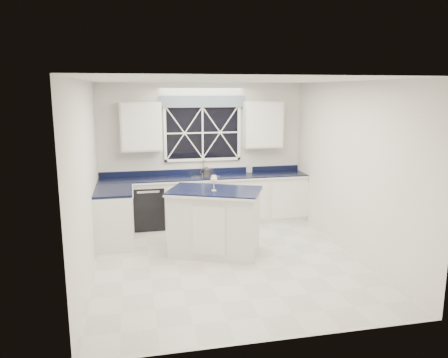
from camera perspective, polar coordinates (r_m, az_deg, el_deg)
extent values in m
plane|color=beige|center=(6.81, 0.40, -10.56)|extent=(4.50, 4.50, 0.00)
cube|color=silver|center=(8.61, -2.84, 3.42)|extent=(4.00, 0.10, 2.70)
cube|color=silver|center=(8.49, -2.45, -2.88)|extent=(3.98, 0.60, 0.90)
cube|color=silver|center=(7.62, -14.16, -4.93)|extent=(0.60, 1.00, 0.90)
cube|color=black|center=(8.39, -2.48, 0.23)|extent=(3.98, 0.64, 0.04)
cube|color=black|center=(8.40, -9.88, -3.50)|extent=(0.60, 0.58, 0.82)
cube|color=black|center=(8.53, -2.83, 6.06)|extent=(1.40, 0.02, 1.00)
cube|color=slate|center=(8.44, -2.81, 10.08)|extent=(1.65, 0.04, 0.22)
cube|color=silver|center=(8.27, -10.80, 6.74)|extent=(0.75, 0.34, 0.90)
cube|color=silver|center=(8.65, 5.07, 7.10)|extent=(0.75, 0.34, 0.90)
cylinder|color=#ADADAF|center=(8.59, -2.73, 0.77)|extent=(0.05, 0.05, 0.04)
cylinder|color=#ADADAF|center=(8.57, -2.74, 1.69)|extent=(0.02, 0.02, 0.28)
cylinder|color=#ADADAF|center=(8.46, -2.64, 2.46)|extent=(0.02, 0.18, 0.02)
cube|color=silver|center=(6.94, -1.21, -5.76)|extent=(1.53, 1.25, 1.00)
cube|color=black|center=(6.81, -1.23, -1.57)|extent=(1.62, 1.34, 0.04)
cube|color=#ABABA6|center=(7.76, -0.56, -7.69)|extent=(1.33, 0.96, 0.01)
cube|color=#101638|center=(7.76, -0.56, -7.62)|extent=(1.17, 0.81, 0.01)
cylinder|color=#2A2A2D|center=(8.46, -2.28, 0.90)|extent=(0.17, 0.17, 0.12)
cone|color=#2A2A2D|center=(8.44, -2.28, 1.49)|extent=(0.14, 0.14, 0.05)
torus|color=#2A2A2D|center=(8.44, -2.80, 0.92)|extent=(0.10, 0.03, 0.10)
cylinder|color=#2A2A2D|center=(8.48, -1.70, 1.05)|extent=(0.06, 0.02, 0.08)
cylinder|color=silver|center=(6.73, -1.33, -1.50)|extent=(0.08, 0.08, 0.01)
cylinder|color=silver|center=(6.71, -1.33, -0.94)|extent=(0.01, 0.01, 0.13)
ellipsoid|color=silver|center=(6.69, -1.33, -0.05)|extent=(0.10, 0.10, 0.13)
cylinder|color=tan|center=(6.70, -1.33, -0.24)|extent=(0.08, 0.08, 0.05)
imported|color=silver|center=(8.78, 3.31, 1.50)|extent=(0.11, 0.11, 0.19)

